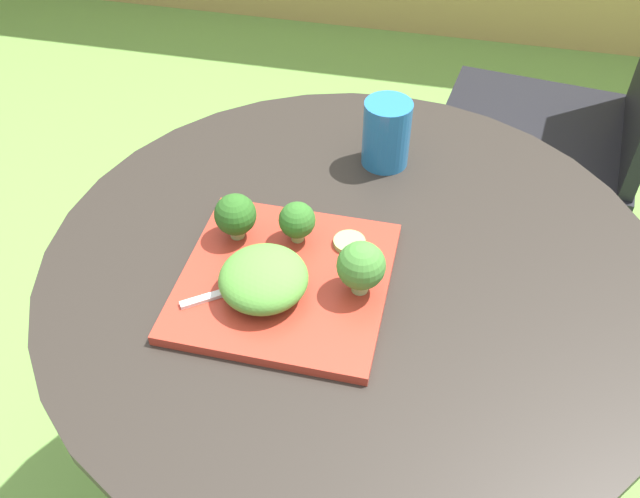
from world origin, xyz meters
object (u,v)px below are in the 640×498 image
salad_plate (285,280)px  drinking_glass (386,137)px  patio_chair (587,106)px  fork (253,284)px

salad_plate → drinking_glass: bearing=73.9°
patio_chair → fork: 1.00m
salad_plate → fork: fork is taller
patio_chair → salad_plate: patio_chair is taller
patio_chair → drinking_glass: patio_chair is taller
salad_plate → fork: (-0.03, -0.02, 0.01)m
salad_plate → drinking_glass: drinking_glass is taller
patio_chair → fork: size_ratio=6.68×
drinking_glass → fork: bearing=-110.7°
fork → drinking_glass: bearing=69.3°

